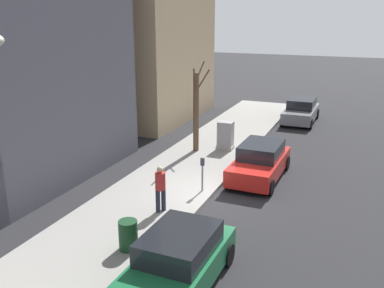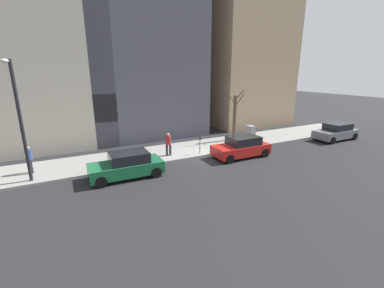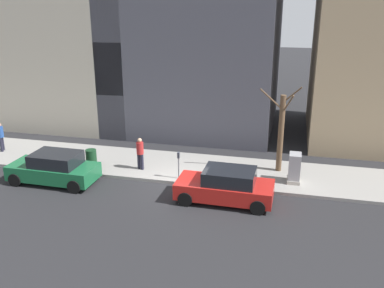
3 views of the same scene
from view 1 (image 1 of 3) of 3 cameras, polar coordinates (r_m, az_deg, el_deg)
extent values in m
plane|color=#232326|center=(16.78, 2.95, -6.81)|extent=(120.00, 120.00, 0.00)
cube|color=gray|center=(17.46, -3.27, -5.57)|extent=(4.00, 36.00, 0.15)
cube|color=slate|center=(28.55, 14.28, 3.95)|extent=(1.83, 4.21, 0.70)
cube|color=black|center=(28.61, 14.44, 5.30)|extent=(1.62, 2.21, 0.60)
cylinder|color=black|center=(27.01, 15.49, 2.58)|extent=(0.23, 0.64, 0.64)
cylinder|color=black|center=(27.26, 11.96, 2.96)|extent=(0.23, 0.64, 0.64)
cylinder|color=black|center=(30.00, 16.32, 3.92)|extent=(0.23, 0.64, 0.64)
cylinder|color=black|center=(30.23, 13.12, 4.26)|extent=(0.23, 0.64, 0.64)
cube|color=red|center=(18.43, 8.97, -2.87)|extent=(1.87, 4.23, 0.70)
cube|color=black|center=(18.40, 9.22, -0.77)|extent=(1.64, 2.23, 0.60)
cylinder|color=black|center=(16.93, 10.38, -5.69)|extent=(0.23, 0.64, 0.64)
cylinder|color=black|center=(17.34, 4.90, -4.90)|extent=(0.23, 0.64, 0.64)
cylinder|color=black|center=(19.77, 12.47, -2.45)|extent=(0.23, 0.64, 0.64)
cylinder|color=black|center=(20.13, 7.73, -1.84)|extent=(0.23, 0.64, 0.64)
cube|color=#196038|center=(11.29, -2.08, -16.35)|extent=(1.86, 4.23, 0.70)
cube|color=black|center=(11.10, -1.67, -13.03)|extent=(1.63, 2.22, 0.60)
cylinder|color=black|center=(12.38, 4.78, -14.50)|extent=(0.23, 0.64, 0.64)
cylinder|color=black|center=(12.93, -2.56, -12.97)|extent=(0.23, 0.64, 0.64)
cylinder|color=slate|center=(16.57, 1.39, -4.58)|extent=(0.07, 0.07, 1.05)
cube|color=#2D333D|center=(16.34, 1.40, -2.38)|extent=(0.14, 0.10, 0.30)
cube|color=#A8A399|center=(21.83, 4.45, -0.44)|extent=(0.83, 0.61, 0.18)
cube|color=#939399|center=(21.63, 4.49, 1.37)|extent=(0.75, 0.55, 1.25)
cylinder|color=brown|center=(21.07, 0.54, 4.22)|extent=(0.28, 0.28, 3.91)
cylinder|color=brown|center=(21.08, 1.10, 9.74)|extent=(0.16, 0.88, 0.85)
cylinder|color=brown|center=(20.18, 0.45, 8.72)|extent=(0.37, 1.16, 1.10)
cylinder|color=brown|center=(20.90, 1.45, 8.47)|extent=(0.57, 0.56, 1.06)
cylinder|color=#14381E|center=(12.85, -8.50, -11.92)|extent=(0.56, 0.56, 0.90)
cylinder|color=#1E1E2D|center=(14.95, -4.57, -7.61)|extent=(0.16, 0.16, 0.82)
cylinder|color=#1E1E2D|center=(15.08, -3.82, -7.37)|extent=(0.16, 0.16, 0.82)
cylinder|color=#A52323|center=(14.73, -4.25, -4.94)|extent=(0.36, 0.36, 0.62)
sphere|color=tan|center=(14.58, -4.29, -3.41)|extent=(0.22, 0.22, 0.22)
camera|label=2|loc=(11.75, 83.80, -1.85)|focal=24.00mm
camera|label=3|loc=(23.47, 58.36, 13.67)|focal=40.00mm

